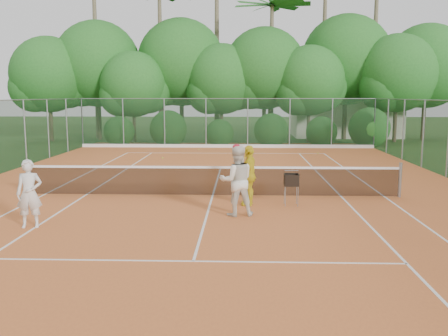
# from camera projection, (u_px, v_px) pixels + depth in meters

# --- Properties ---
(ground) EXTENTS (120.00, 120.00, 0.00)m
(ground) POSITION_uv_depth(u_px,v_px,m) (213.00, 196.00, 16.03)
(ground) COLOR #244518
(ground) RESTS_ON ground
(clay_court) EXTENTS (18.00, 36.00, 0.02)m
(clay_court) POSITION_uv_depth(u_px,v_px,m) (213.00, 196.00, 16.03)
(clay_court) COLOR #CF692F
(clay_court) RESTS_ON ground
(club_building) EXTENTS (8.00, 5.00, 3.00)m
(club_building) POSITION_uv_depth(u_px,v_px,m) (344.00, 117.00, 39.23)
(club_building) COLOR beige
(club_building) RESTS_ON ground
(tennis_net) EXTENTS (11.97, 0.10, 1.10)m
(tennis_net) POSITION_uv_depth(u_px,v_px,m) (213.00, 180.00, 15.96)
(tennis_net) COLOR gray
(tennis_net) RESTS_ON clay_court
(player_white) EXTENTS (0.68, 0.51, 1.67)m
(player_white) POSITION_uv_depth(u_px,v_px,m) (29.00, 194.00, 12.10)
(player_white) COLOR silver
(player_white) RESTS_ON clay_court
(player_center_grp) EXTENTS (1.03, 0.86, 1.93)m
(player_center_grp) POSITION_uv_depth(u_px,v_px,m) (237.00, 180.00, 13.27)
(player_center_grp) COLOR silver
(player_center_grp) RESTS_ON clay_court
(player_yellow) EXTENTS (0.56, 1.08, 1.77)m
(player_yellow) POSITION_uv_depth(u_px,v_px,m) (249.00, 175.00, 14.59)
(player_yellow) COLOR yellow
(player_yellow) RESTS_ON clay_court
(ball_hopper) EXTENTS (0.41, 0.41, 0.93)m
(ball_hopper) POSITION_uv_depth(u_px,v_px,m) (291.00, 180.00, 14.56)
(ball_hopper) COLOR gray
(ball_hopper) RESTS_ON clay_court
(stray_ball_a) EXTENTS (0.07, 0.07, 0.07)m
(stray_ball_a) POSITION_uv_depth(u_px,v_px,m) (163.00, 158.00, 25.48)
(stray_ball_a) COLOR #BEDF34
(stray_ball_a) RESTS_ON clay_court
(stray_ball_b) EXTENTS (0.07, 0.07, 0.07)m
(stray_ball_b) POSITION_uv_depth(u_px,v_px,m) (199.00, 149.00, 29.50)
(stray_ball_b) COLOR #BCD130
(stray_ball_b) RESTS_ON clay_court
(stray_ball_c) EXTENTS (0.07, 0.07, 0.07)m
(stray_ball_c) POSITION_uv_depth(u_px,v_px,m) (318.00, 153.00, 27.47)
(stray_ball_c) COLOR #AECE2F
(stray_ball_c) RESTS_ON clay_court
(court_markings) EXTENTS (11.03, 23.83, 0.01)m
(court_markings) POSITION_uv_depth(u_px,v_px,m) (213.00, 196.00, 16.03)
(court_markings) COLOR white
(court_markings) RESTS_ON clay_court
(fence_back) EXTENTS (18.07, 0.07, 3.00)m
(fence_back) POSITION_uv_depth(u_px,v_px,m) (227.00, 123.00, 30.65)
(fence_back) COLOR #19381E
(fence_back) RESTS_ON clay_court
(tropical_treeline) EXTENTS (32.10, 8.49, 15.03)m
(tropical_treeline) POSITION_uv_depth(u_px,v_px,m) (249.00, 68.00, 35.24)
(tropical_treeline) COLOR brown
(tropical_treeline) RESTS_ON ground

